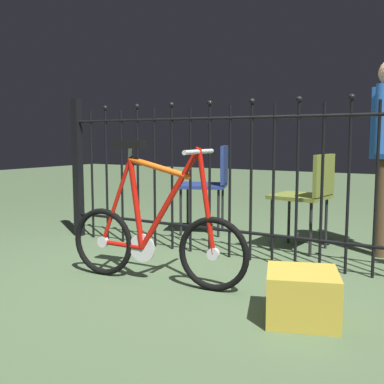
# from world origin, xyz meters

# --- Properties ---
(ground_plane) EXTENTS (20.00, 20.00, 0.00)m
(ground_plane) POSITION_xyz_m (0.00, 0.00, 0.00)
(ground_plane) COLOR #4A6040
(iron_fence) EXTENTS (3.32, 0.07, 1.26)m
(iron_fence) POSITION_xyz_m (-0.06, 0.73, 0.63)
(iron_fence) COLOR black
(iron_fence) RESTS_ON ground
(bicycle) EXTENTS (1.22, 0.40, 0.89)m
(bicycle) POSITION_xyz_m (-0.20, -0.06, 0.31)
(bicycle) COLOR black
(bicycle) RESTS_ON ground
(chair_navy) EXTENTS (0.56, 0.56, 0.83)m
(chair_navy) POSITION_xyz_m (-0.62, 1.45, 0.51)
(chair_navy) COLOR black
(chair_navy) RESTS_ON ground
(chair_olive) EXTENTS (0.45, 0.45, 0.78)m
(chair_olive) POSITION_xyz_m (0.38, 1.23, 0.48)
(chair_olive) COLOR black
(chair_olive) RESTS_ON ground
(display_crate) EXTENTS (0.44, 0.44, 0.25)m
(display_crate) POSITION_xyz_m (0.78, -0.19, 0.13)
(display_crate) COLOR #B29933
(display_crate) RESTS_ON ground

